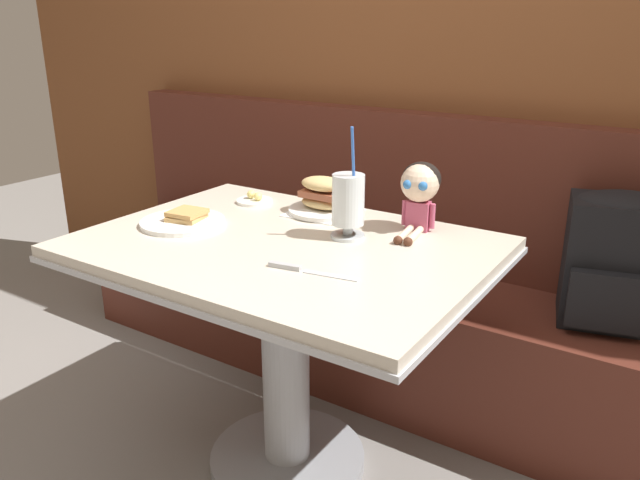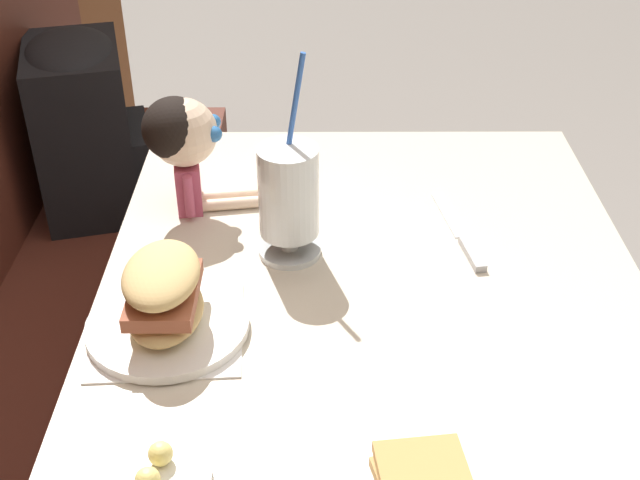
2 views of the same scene
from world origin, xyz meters
name	(u,v)px [view 2 (image 2 of 2)]	position (x,y,z in m)	size (l,w,h in m)	color
diner_table	(371,406)	(0.00, 0.18, 0.54)	(1.11, 0.81, 0.74)	beige
milkshake_glass	(289,196)	(0.13, 0.30, 0.84)	(0.10, 0.10, 0.32)	silver
sandwich_plate	(165,303)	(-0.05, 0.46, 0.79)	(0.22, 0.22, 0.12)	white
butter_saucer	(157,475)	(-0.31, 0.44, 0.75)	(0.12, 0.12, 0.04)	white
butter_knife	(465,242)	(0.15, 0.03, 0.74)	(0.23, 0.06, 0.01)	silver
seated_doll	(184,139)	(0.27, 0.47, 0.87)	(0.13, 0.23, 0.20)	#B74C6B
backpack	(85,121)	(0.77, 0.78, 0.66)	(0.34, 0.30, 0.41)	black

